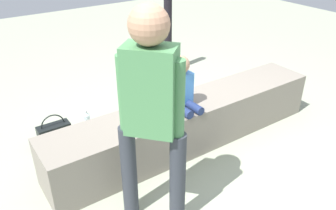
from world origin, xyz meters
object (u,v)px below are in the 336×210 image
at_px(water_bottle_far_side, 178,91).
at_px(party_cup_red, 180,81).
at_px(cake_plate, 162,116).
at_px(handbag_black_leather, 55,133).
at_px(water_bottle_near_gift, 87,121).
at_px(adult_standing, 151,105).
at_px(gift_bag, 132,106).
at_px(child_seated, 181,86).
at_px(handbag_brown_canvas, 145,88).

bearing_deg(water_bottle_far_side, party_cup_red, 49.54).
relative_size(cake_plate, handbag_black_leather, 0.72).
bearing_deg(water_bottle_far_side, water_bottle_near_gift, -177.77).
xyz_separation_m(adult_standing, water_bottle_far_side, (1.24, 1.42, -0.83)).
relative_size(gift_bag, water_bottle_far_side, 1.64).
relative_size(child_seated, handbag_black_leather, 1.55).
distance_m(gift_bag, handbag_black_leather, 0.84).
distance_m(child_seated, cake_plate, 0.31).
xyz_separation_m(water_bottle_near_gift, handbag_black_leather, (-0.35, -0.03, -0.00)).
relative_size(gift_bag, party_cup_red, 4.18).
bearing_deg(adult_standing, handbag_brown_canvas, 60.83).
bearing_deg(water_bottle_near_gift, water_bottle_far_side, 2.23).
xyz_separation_m(cake_plate, gift_bag, (0.13, 0.78, -0.31)).
bearing_deg(water_bottle_far_side, handbag_brown_canvas, 137.73).
xyz_separation_m(cake_plate, handbag_brown_canvas, (0.52, 1.18, -0.35)).
height_order(cake_plate, handbag_brown_canvas, cake_plate).
distance_m(water_bottle_near_gift, handbag_black_leather, 0.35).
relative_size(handbag_black_leather, handbag_brown_canvas, 0.91).
relative_size(adult_standing, handbag_black_leather, 4.99).
height_order(cake_plate, handbag_black_leather, cake_plate).
height_order(cake_plate, water_bottle_near_gift, cake_plate).
height_order(gift_bag, water_bottle_near_gift, gift_bag).
bearing_deg(adult_standing, handbag_black_leather, 102.31).
bearing_deg(party_cup_red, gift_bag, -155.42).
relative_size(adult_standing, gift_bag, 4.12).
height_order(gift_bag, handbag_black_leather, gift_bag).
xyz_separation_m(child_seated, gift_bag, (-0.11, 0.72, -0.50)).
xyz_separation_m(cake_plate, water_bottle_far_side, (0.82, 0.91, -0.37)).
bearing_deg(adult_standing, water_bottle_far_side, 48.79).
bearing_deg(cake_plate, water_bottle_far_side, 47.74).
height_order(child_seated, water_bottle_far_side, child_seated).
bearing_deg(gift_bag, handbag_brown_canvas, 44.88).
xyz_separation_m(water_bottle_far_side, handbag_brown_canvas, (-0.30, 0.27, 0.02)).
height_order(adult_standing, gift_bag, adult_standing).
height_order(water_bottle_near_gift, water_bottle_far_side, water_bottle_near_gift).
bearing_deg(water_bottle_near_gift, adult_standing, -92.31).
bearing_deg(water_bottle_near_gift, cake_plate, -67.13).
bearing_deg(gift_bag, water_bottle_near_gift, 171.02).
height_order(child_seated, party_cup_red, child_seated).
relative_size(water_bottle_near_gift, party_cup_red, 2.63).
relative_size(water_bottle_far_side, handbag_brown_canvas, 0.67).
distance_m(party_cup_red, handbag_brown_canvas, 0.58).
relative_size(cake_plate, gift_bag, 0.59).
bearing_deg(handbag_brown_canvas, water_bottle_far_side, -42.27).
relative_size(gift_bag, water_bottle_near_gift, 1.59).
height_order(water_bottle_near_gift, handbag_brown_canvas, handbag_brown_canvas).
height_order(child_seated, water_bottle_near_gift, child_seated).
height_order(water_bottle_far_side, party_cup_red, water_bottle_far_side).
bearing_deg(water_bottle_far_side, adult_standing, -131.21).
height_order(party_cup_red, handbag_brown_canvas, handbag_brown_canvas).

